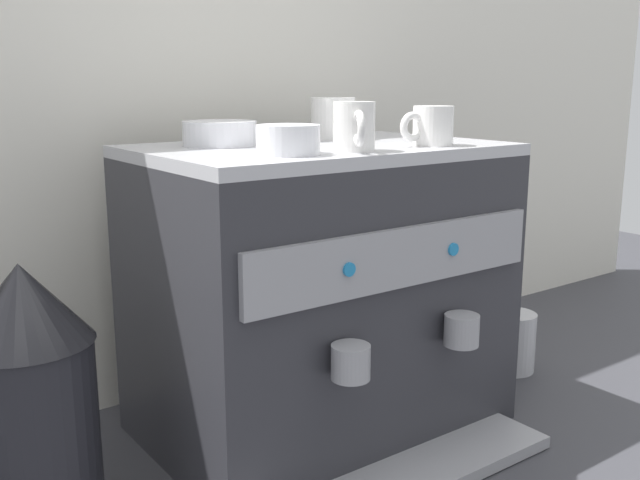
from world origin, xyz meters
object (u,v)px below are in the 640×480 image
at_px(ceramic_cup_2, 431,126).
at_px(ceramic_bowl_0, 220,134).
at_px(coffee_grinder, 30,398).
at_px(milk_pitcher, 512,342).
at_px(espresso_machine, 321,291).
at_px(ceramic_bowl_1, 288,140).
at_px(ceramic_cup_0, 355,127).
at_px(ceramic_cup_1, 332,118).

height_order(ceramic_cup_2, ceramic_bowl_0, ceramic_cup_2).
relative_size(coffee_grinder, milk_pitcher, 2.98).
xyz_separation_m(ceramic_bowl_0, milk_pitcher, (0.62, -0.12, -0.46)).
height_order(espresso_machine, ceramic_cup_2, ceramic_cup_2).
bearing_deg(ceramic_bowl_0, ceramic_cup_2, -36.81).
bearing_deg(ceramic_bowl_1, milk_pitcher, 6.12).
bearing_deg(milk_pitcher, ceramic_bowl_0, 168.58).
xyz_separation_m(espresso_machine, coffee_grinder, (-0.49, -0.02, -0.06)).
height_order(espresso_machine, ceramic_cup_0, ceramic_cup_0).
bearing_deg(milk_pitcher, coffee_grinder, 178.58).
xyz_separation_m(espresso_machine, ceramic_bowl_1, (-0.14, -0.11, 0.27)).
distance_m(ceramic_bowl_0, milk_pitcher, 0.78).
bearing_deg(espresso_machine, ceramic_cup_1, 44.10).
height_order(ceramic_bowl_1, milk_pitcher, ceramic_bowl_1).
height_order(ceramic_cup_1, ceramic_cup_2, ceramic_cup_1).
bearing_deg(ceramic_cup_1, coffee_grinder, -170.28).
bearing_deg(coffee_grinder, ceramic_cup_0, -13.43).
distance_m(ceramic_bowl_0, coffee_grinder, 0.49).
bearing_deg(milk_pitcher, ceramic_cup_1, 162.30).
xyz_separation_m(espresso_machine, ceramic_cup_1, (0.09, 0.08, 0.29)).
xyz_separation_m(ceramic_cup_0, ceramic_cup_1, (0.12, 0.21, 0.00)).
bearing_deg(ceramic_cup_1, ceramic_cup_2, -77.46).
distance_m(ceramic_cup_0, ceramic_cup_1, 0.24).
bearing_deg(ceramic_cup_2, milk_pitcher, 13.37).
xyz_separation_m(ceramic_bowl_1, coffee_grinder, (-0.36, 0.09, -0.33)).
relative_size(ceramic_bowl_0, coffee_grinder, 0.32).
distance_m(ceramic_cup_0, ceramic_bowl_0, 0.24).
bearing_deg(ceramic_cup_2, ceramic_bowl_1, 176.65).
relative_size(ceramic_cup_1, milk_pitcher, 0.93).
height_order(ceramic_cup_0, ceramic_bowl_1, ceramic_cup_0).
bearing_deg(ceramic_bowl_0, coffee_grinder, -164.04).
xyz_separation_m(espresso_machine, ceramic_cup_2, (0.13, -0.12, 0.28)).
bearing_deg(ceramic_cup_0, ceramic_cup_1, 60.53).
bearing_deg(ceramic_cup_2, ceramic_cup_1, 102.54).
height_order(espresso_machine, ceramic_cup_1, ceramic_cup_1).
distance_m(espresso_machine, milk_pitcher, 0.51).
bearing_deg(coffee_grinder, ceramic_cup_1, 9.72).
bearing_deg(ceramic_bowl_1, espresso_machine, 37.63).
distance_m(espresso_machine, ceramic_bowl_0, 0.32).
height_order(ceramic_cup_2, coffee_grinder, ceramic_cup_2).
distance_m(ceramic_cup_1, coffee_grinder, 0.68).
xyz_separation_m(coffee_grinder, milk_pitcher, (0.97, -0.02, -0.13)).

